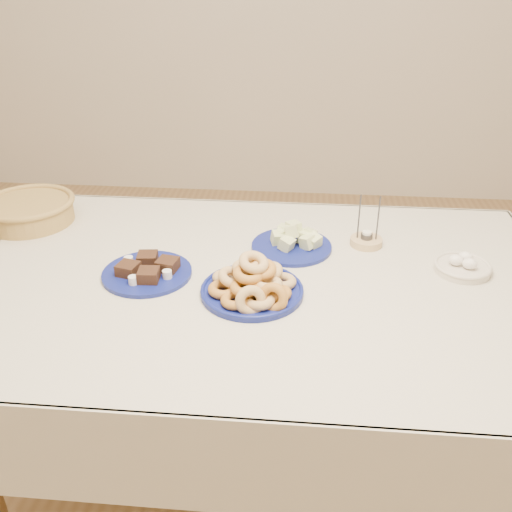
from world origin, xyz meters
name	(u,v)px	position (x,y,z in m)	size (l,w,h in m)	color
ground	(257,464)	(0.00, 0.00, 0.00)	(5.00, 5.00, 0.00)	olive
dining_table	(258,310)	(0.00, 0.00, 0.64)	(1.71, 1.11, 0.75)	brown
donut_platter	(253,285)	(-0.01, -0.09, 0.78)	(0.33, 0.33, 0.13)	navy
melon_plate	(292,242)	(0.09, 0.20, 0.77)	(0.28, 0.28, 0.09)	navy
brownie_plate	(147,271)	(-0.32, -0.01, 0.76)	(0.32, 0.32, 0.05)	navy
wicker_basket	(29,210)	(-0.81, 0.31, 0.79)	(0.35, 0.35, 0.08)	olive
candle_holder	(366,240)	(0.32, 0.24, 0.77)	(0.11, 0.11, 0.17)	tan
egg_bowl	(462,266)	(0.59, 0.09, 0.77)	(0.20, 0.20, 0.05)	beige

